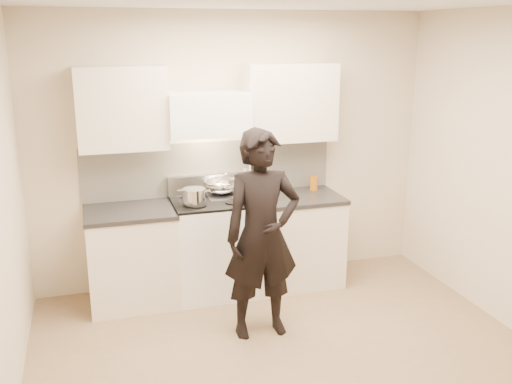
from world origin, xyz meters
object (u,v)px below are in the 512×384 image
Objects in this scene: utensil_crock at (250,183)px; person at (262,235)px; stove at (213,246)px; wok at (221,185)px; counter_right at (293,239)px.

utensil_crock is 0.18× the size of person.
person is at bearing -101.47° from utensil_crock.
stove is 0.60m from wok.
wok is 1.24× the size of utensil_crock.
person reaches higher than wok.
person is (0.22, -0.90, 0.40)m from stove.
utensil_crock is at bearing 147.19° from counter_right.
stove is 1.04× the size of counter_right.
utensil_crock is at bearing 16.90° from wok.
counter_right is 0.52× the size of person.
person reaches higher than utensil_crock.
stove is at bearing -180.00° from counter_right.
utensil_crock is 1.17m from person.
stove is 2.42× the size of wok.
counter_right is at bearing -32.81° from utensil_crock.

